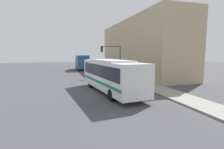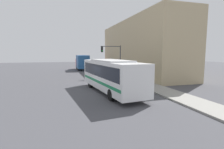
% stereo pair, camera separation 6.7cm
% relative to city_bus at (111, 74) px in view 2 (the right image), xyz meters
% --- Properties ---
extents(ground_plane, '(120.00, 120.00, 0.00)m').
position_rel_city_bus_xyz_m(ground_plane, '(-0.66, 0.26, -1.82)').
color(ground_plane, '#47474C').
extents(sidewalk, '(2.51, 70.00, 0.14)m').
position_rel_city_bus_xyz_m(sidewalk, '(5.10, 20.26, -1.75)').
color(sidewalk, gray).
rests_on(sidewalk, ground_plane).
extents(building_facade, '(6.00, 26.01, 9.53)m').
position_rel_city_bus_xyz_m(building_facade, '(9.35, 14.27, 2.94)').
color(building_facade, tan).
rests_on(building_facade, ground_plane).
extents(city_bus, '(3.75, 10.33, 3.16)m').
position_rel_city_bus_xyz_m(city_bus, '(0.00, 0.00, 0.00)').
color(city_bus, white).
rests_on(city_bus, ground_plane).
extents(delivery_truck, '(2.41, 6.93, 3.29)m').
position_rel_city_bus_xyz_m(delivery_truck, '(0.13, 23.65, -0.05)').
color(delivery_truck, '#265999').
rests_on(delivery_truck, ground_plane).
extents(fire_hydrant, '(0.20, 0.28, 0.74)m').
position_rel_city_bus_xyz_m(fire_hydrant, '(4.44, 5.70, -1.31)').
color(fire_hydrant, gold).
rests_on(fire_hydrant, sidewalk).
extents(traffic_light_pole, '(3.28, 0.35, 4.83)m').
position_rel_city_bus_xyz_m(traffic_light_pole, '(3.41, 10.42, 1.67)').
color(traffic_light_pole, '#47474C').
rests_on(traffic_light_pole, sidewalk).
extents(parking_meter, '(0.14, 0.14, 1.19)m').
position_rel_city_bus_xyz_m(parking_meter, '(4.44, 8.79, -0.87)').
color(parking_meter, '#47474C').
rests_on(parking_meter, sidewalk).
extents(pedestrian_near_corner, '(0.34, 0.34, 1.79)m').
position_rel_city_bus_xyz_m(pedestrian_near_corner, '(5.72, 15.31, -0.76)').
color(pedestrian_near_corner, '#47382D').
rests_on(pedestrian_near_corner, sidewalk).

